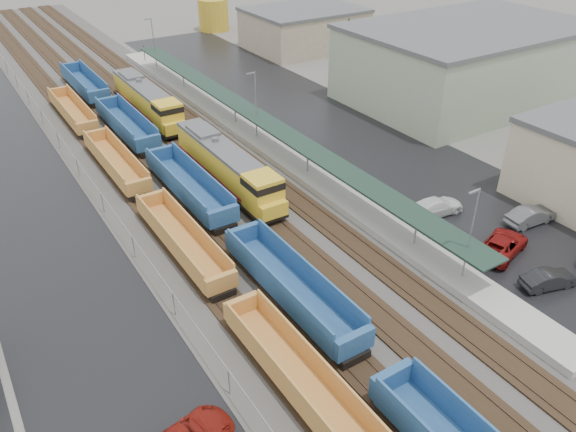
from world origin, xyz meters
The scene contains 17 objects.
ballast_strip centered at (0.00, 60.00, 0.04)m, with size 20.00×160.00×0.08m, color #302D2B.
trackbed centered at (0.00, 60.00, 0.16)m, with size 14.60×160.00×0.22m.
west_parking_lot centered at (-15.00, 60.00, 0.01)m, with size 10.00×160.00×0.02m, color black.
east_commuter_lot centered at (19.00, 50.00, 0.01)m, with size 16.00×100.00×0.02m, color black.
station_platform centered at (9.50, 50.01, 0.73)m, with size 3.00×80.00×8.00m.
chainlink_fence centered at (-9.50, 58.44, 1.61)m, with size 0.08×160.04×2.02m.
industrial_buildings centered at (37.76, 45.85, 4.25)m, with size 32.52×75.30×9.50m.
tree_east centered at (28.00, 58.00, 6.47)m, with size 4.40×4.40×10.00m.
locomotive_lead centered at (2.00, 42.19, 2.22)m, with size 2.76×18.20×4.12m.
locomotive_trail centered at (2.00, 63.19, 2.22)m, with size 2.76×18.20×4.12m.
well_string_yellow centered at (-6.00, 26.39, 1.12)m, with size 2.48×96.82×2.20m.
well_string_blue centered at (-2.00, 33.74, 1.23)m, with size 2.84×101.18×2.52m.
storage_tank centered at (28.68, 99.77, 2.83)m, with size 5.66×5.66×5.66m, color gold.
parked_car_east_a centered at (14.54, 16.39, 0.69)m, with size 4.19×1.46×1.38m, color black.
parked_car_east_b centered at (15.13, 21.05, 0.78)m, with size 5.63×2.60×1.57m, color maroon.
parked_car_east_c centered at (15.08, 28.16, 0.76)m, with size 5.24×2.13×1.52m, color silver.
parked_car_east_e centered at (20.73, 22.69, 0.77)m, with size 4.65×1.62×1.53m, color #515255.
Camera 1 is at (-18.62, -0.53, 25.78)m, focal length 35.00 mm.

